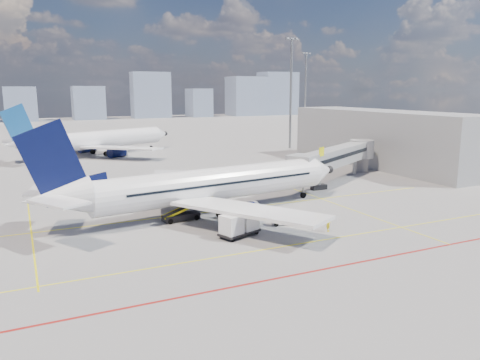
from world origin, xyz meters
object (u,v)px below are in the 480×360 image
(baggage_tug, at_px, (280,219))
(second_aircraft, at_px, (96,140))
(belt_loader, at_px, (182,215))
(cargo_dolly, at_px, (239,224))
(ramp_worker, at_px, (329,223))
(main_aircraft, at_px, (204,186))

(baggage_tug, bearing_deg, second_aircraft, 109.73)
(second_aircraft, bearing_deg, belt_loader, -114.05)
(belt_loader, bearing_deg, second_aircraft, 84.95)
(cargo_dolly, distance_m, ramp_worker, 8.91)
(baggage_tug, bearing_deg, main_aircraft, 138.38)
(cargo_dolly, bearing_deg, ramp_worker, -35.16)
(main_aircraft, xyz_separation_m, baggage_tug, (5.51, -7.34, -2.60))
(main_aircraft, bearing_deg, belt_loader, -162.86)
(second_aircraft, distance_m, belt_loader, 56.07)
(main_aircraft, xyz_separation_m, cargo_dolly, (0.08, -8.98, -1.99))
(second_aircraft, xyz_separation_m, cargo_dolly, (3.54, -63.56, -1.99))
(baggage_tug, distance_m, belt_loader, 10.44)
(main_aircraft, relative_size, baggage_tug, 18.72)
(main_aircraft, distance_m, ramp_worker, 14.48)
(main_aircraft, relative_size, second_aircraft, 1.04)
(main_aircraft, bearing_deg, cargo_dolly, -97.23)
(main_aircraft, bearing_deg, second_aircraft, 85.89)
(cargo_dolly, distance_m, belt_loader, 8.21)
(main_aircraft, height_order, baggage_tug, main_aircraft)
(main_aircraft, height_order, cargo_dolly, main_aircraft)
(belt_loader, bearing_deg, main_aircraft, 19.45)
(belt_loader, relative_size, ramp_worker, 3.44)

